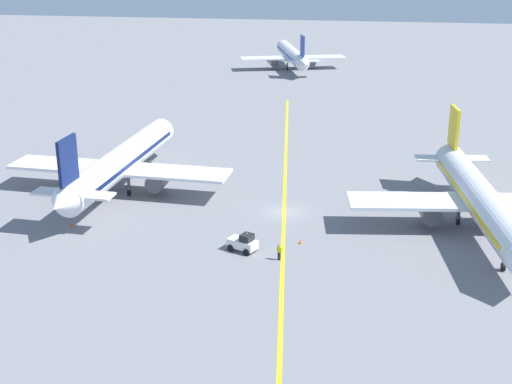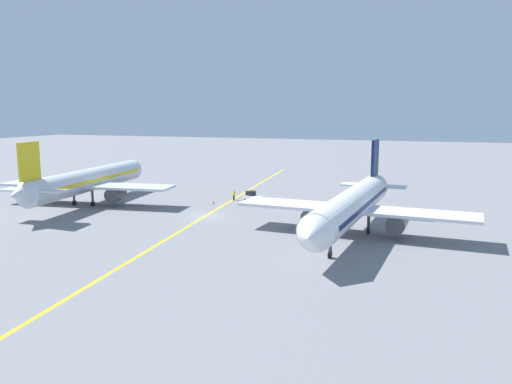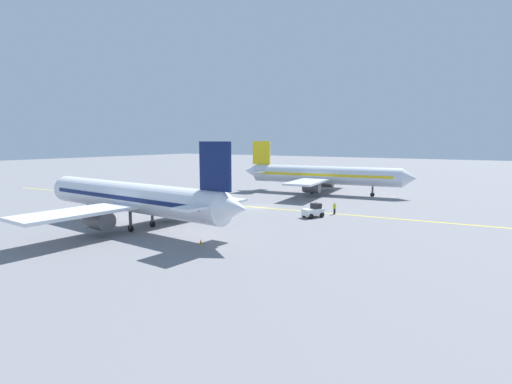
{
  "view_description": "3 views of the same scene",
  "coord_description": "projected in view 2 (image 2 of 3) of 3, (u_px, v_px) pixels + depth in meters",
  "views": [
    {
      "loc": [
        8.83,
        -76.96,
        30.42
      ],
      "look_at": [
        -2.73,
        -3.7,
        3.66
      ],
      "focal_mm": 50.0,
      "sensor_mm": 36.0,
      "label": 1
    },
    {
      "loc": [
        -30.06,
        61.93,
        14.4
      ],
      "look_at": [
        -5.79,
        -4.84,
        3.0
      ],
      "focal_mm": 35.0,
      "sensor_mm": 36.0,
      "label": 2
    },
    {
      "loc": [
        -53.42,
        -34.66,
        10.65
      ],
      "look_at": [
        -2.53,
        -1.65,
        2.87
      ],
      "focal_mm": 28.0,
      "sensor_mm": 36.0,
      "label": 3
    }
  ],
  "objects": [
    {
      "name": "baggage_tug_white",
      "position": [
        253.0,
        198.0,
        79.42
      ],
      "size": [
        3.35,
        2.68,
        2.11
      ],
      "color": "white",
      "rests_on": "ground"
    },
    {
      "name": "airplane_at_gate",
      "position": [
        353.0,
        205.0,
        58.24
      ],
      "size": [
        28.25,
        35.53,
        10.6
      ],
      "color": "white",
      "rests_on": "ground"
    },
    {
      "name": "airplane_adjacent_stand",
      "position": [
        88.0,
        181.0,
        78.46
      ],
      "size": [
        28.43,
        35.53,
        10.6
      ],
      "color": "silver",
      "rests_on": "ground"
    },
    {
      "name": "traffic_cone_near_nose",
      "position": [
        213.0,
        202.0,
        78.88
      ],
      "size": [
        0.32,
        0.32,
        0.55
      ],
      "primitive_type": "cone",
      "color": "orange",
      "rests_on": "ground"
    },
    {
      "name": "apron_yellow_centreline",
      "position": [
        205.0,
        216.0,
        69.89
      ],
      "size": [
        13.41,
        119.34,
        0.01
      ],
      "primitive_type": "cube",
      "rotation": [
        0.0,
        0.0,
        0.11
      ],
      "color": "yellow",
      "rests_on": "ground"
    },
    {
      "name": "traffic_cone_mid_apron",
      "position": [
        378.0,
        215.0,
        69.54
      ],
      "size": [
        0.32,
        0.32,
        0.55
      ],
      "primitive_type": "cone",
      "color": "orange",
      "rests_on": "ground"
    },
    {
      "name": "ground_crew_worker",
      "position": [
        234.0,
        195.0,
        82.18
      ],
      "size": [
        0.53,
        0.36,
        1.68
      ],
      "color": "#23232D",
      "rests_on": "ground"
    },
    {
      "name": "ground_plane",
      "position": [
        205.0,
        216.0,
        69.89
      ],
      "size": [
        400.0,
        400.0,
        0.0
      ],
      "primitive_type": "plane",
      "color": "slate"
    }
  ]
}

